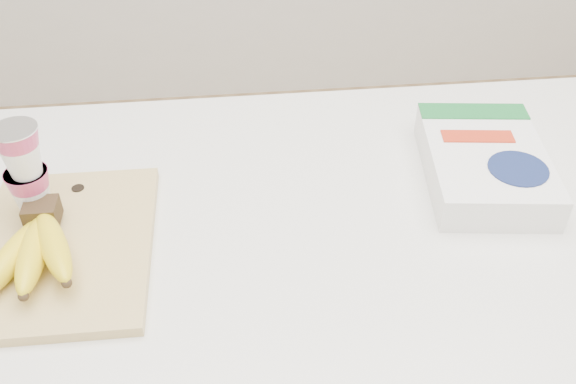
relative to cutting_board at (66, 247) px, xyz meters
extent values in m
cube|color=#E2C87C|center=(0.00, 0.00, 0.00)|extent=(0.25, 0.34, 0.02)
cube|color=#382816|center=(-0.03, 0.04, 0.03)|extent=(0.05, 0.04, 0.03)
ellipsoid|color=yellow|center=(-0.06, -0.04, 0.03)|extent=(0.08, 0.17, 0.05)
ellipsoid|color=yellow|center=(-0.03, -0.04, 0.03)|extent=(0.04, 0.17, 0.05)
sphere|color=#382816|center=(-0.03, -0.12, 0.03)|extent=(0.01, 0.01, 0.01)
ellipsoid|color=yellow|center=(0.00, -0.04, 0.04)|extent=(0.10, 0.17, 0.05)
sphere|color=#382816|center=(0.03, -0.11, 0.04)|extent=(0.01, 0.01, 0.01)
cylinder|color=silver|center=(-0.05, 0.07, 0.16)|extent=(0.07, 0.07, 0.00)
cube|color=white|center=(0.66, 0.10, 0.02)|extent=(0.22, 0.29, 0.06)
cube|color=#17692D|center=(0.67, 0.21, 0.05)|extent=(0.19, 0.07, 0.00)
cylinder|color=#14204B|center=(0.69, 0.05, 0.05)|extent=(0.10, 0.10, 0.00)
cube|color=red|center=(0.65, 0.14, 0.05)|extent=(0.12, 0.05, 0.00)
camera|label=1|loc=(0.25, -0.70, 0.65)|focal=40.00mm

